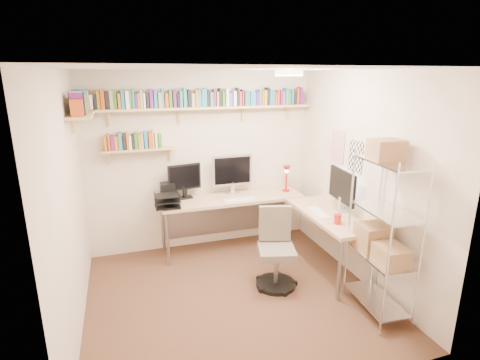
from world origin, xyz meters
The scene contains 6 objects.
ground centered at (0.00, 0.00, 0.00)m, with size 3.20×3.20×0.00m, color #48341F.
room_shell centered at (0.00, 0.00, 1.55)m, with size 3.24×3.04×2.52m.
wall_shelves centered at (-0.43, 1.30, 2.03)m, with size 3.12×1.09×0.80m.
corner_desk centered at (0.50, 0.95, 0.77)m, with size 2.40×2.03×1.35m.
office_chair centered at (0.56, 0.10, 0.40)m, with size 0.51×0.53×0.95m.
wire_rack centered at (1.36, -0.70, 0.98)m, with size 0.43×0.78×1.84m.
Camera 1 is at (-1.09, -3.61, 2.44)m, focal length 28.00 mm.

